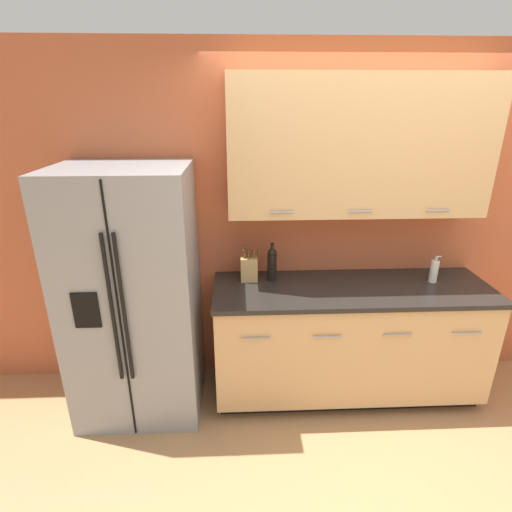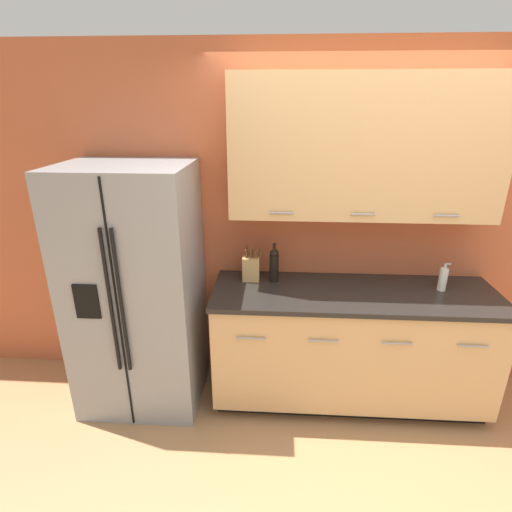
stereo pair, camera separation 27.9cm
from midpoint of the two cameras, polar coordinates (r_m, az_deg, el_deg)
The scene contains 7 objects.
ground_plane at distance 2.99m, azimuth 17.08°, elevation -27.19°, with size 14.00×14.00×0.00m, color #B27F51.
wall_back at distance 3.09m, azimuth 12.88°, elevation 7.22°, with size 10.00×0.39×2.60m.
counter_unit at distance 3.19m, azimuth 10.46°, elevation -11.78°, with size 2.03×0.64×0.93m.
refrigerator at distance 3.00m, azimuth -19.62°, elevation -5.52°, with size 0.87×0.74×1.82m.
knife_block at distance 2.98m, azimuth -3.68°, elevation -1.73°, with size 0.14×0.09×0.28m.
wine_bottle at distance 2.96m, azimuth -0.39°, elevation -1.12°, with size 0.07×0.07×0.30m.
soap_dispenser at distance 3.18m, azimuth 21.84°, elevation -2.06°, with size 0.06×0.06×0.21m.
Camera 1 is at (-1.00, -1.84, 2.20)m, focal length 28.00 mm.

